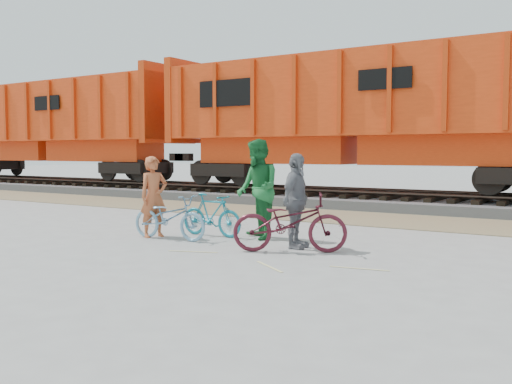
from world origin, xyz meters
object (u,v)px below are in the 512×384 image
Objects in this scene: person_solo at (154,197)px; person_man at (258,189)px; hopper_car_center at (359,113)px; person_woman at (296,201)px; hopper_car_left at (56,125)px; bicycle_blue at (169,217)px; bicycle_teal at (211,215)px; bicycle_maroon at (290,222)px.

person_man reaches higher than person_solo.
person_woman is at bearing -74.96° from hopper_car_center.
person_solo is (14.17, -8.84, -2.18)m from hopper_car_left.
bicycle_blue is 0.85× the size of person_man.
bicycle_teal is (15.11, -8.13, -2.56)m from hopper_car_left.
person_man is at bearing 24.68° from bicycle_maroon.
person_woman is at bearing -84.01° from bicycle_blue.
hopper_car_center reaches higher than person_solo.
person_man is 1.32m from person_woman.
bicycle_teal is 2.41m from bicycle_maroon.
hopper_car_center is at bearing 15.15° from person_solo.
hopper_car_center is at bearing 0.00° from hopper_car_left.
bicycle_teal is at bearing -89.25° from hopper_car_center.
person_man is 1.17× the size of person_woman.
bicycle_maroon is at bearing -70.59° from person_solo.
person_man reaches higher than person_woman.
hopper_car_center is 9.47× the size of bicycle_teal.
person_solo reaches higher than bicycle_teal.
hopper_car_left is 8.19× the size of bicycle_blue.
hopper_car_center is 8.48× the size of person_solo.
person_woman is (2.61, 0.44, 0.41)m from bicycle_blue.
hopper_car_center is 8.52m from bicycle_teal.
bicycle_teal is (0.11, -8.13, -2.56)m from hopper_car_center.
bicycle_maroon is at bearing -75.00° from hopper_car_center.
person_solo is at bearing 88.73° from person_woman.
hopper_car_left is 19.69m from bicycle_maroon.
bicycle_blue is 2.68m from person_woman.
person_solo is (-0.83, -8.84, -2.18)m from hopper_car_center.
hopper_car_left reaches higher than bicycle_blue.
person_woman is at bearing -63.28° from person_solo.
hopper_car_left is 6.99× the size of person_man.
hopper_car_left is at bearing 56.32° from person_woman.
person_solo is 2.14m from person_man.
bicycle_teal is 1.16m from person_man.
bicycle_blue is (14.67, -8.94, -2.56)m from hopper_car_left.
person_woman is (17.28, -8.50, -2.15)m from hopper_car_left.
person_woman reaches higher than person_solo.
hopper_car_left is 19.38m from person_woman.
hopper_car_left reaches higher than bicycle_teal.
bicycle_maroon is 0.99× the size of person_man.
bicycle_maroon reaches higher than bicycle_teal.
person_man is (1.11, -7.93, -2.00)m from hopper_car_center.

